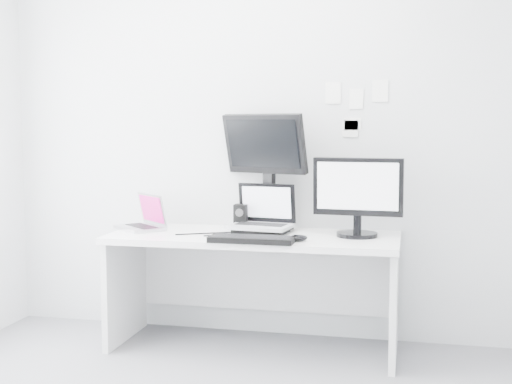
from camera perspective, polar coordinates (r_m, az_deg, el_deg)
back_wall at (r=4.58m, az=0.78°, el=4.81°), size 3.60×0.00×3.60m
desk at (r=4.36m, az=-0.20°, el=-8.30°), size 1.80×0.70×0.73m
macbook at (r=4.54m, az=-9.68°, el=-1.56°), size 0.41×0.40×0.25m
speaker at (r=4.49m, az=-1.27°, el=-2.09°), size 0.10×0.10×0.17m
dell_laptop at (r=4.33m, az=0.35°, el=-1.35°), size 0.42×0.35×0.32m
rear_monitor at (r=4.47m, az=0.88°, el=1.81°), size 0.61×0.38×0.78m
samsung_monitor at (r=4.23m, az=8.45°, el=-0.32°), size 0.56×0.28×0.50m
keyboard at (r=4.01m, az=-0.36°, el=-3.96°), size 0.50×0.18×0.03m
mouse at (r=4.05m, az=3.47°, el=-3.84°), size 0.14×0.12×0.04m
wall_note_0 at (r=4.51m, az=6.43°, el=8.20°), size 0.10×0.00×0.14m
wall_note_1 at (r=4.49m, az=8.34°, el=7.67°), size 0.09×0.00×0.13m
wall_note_2 at (r=4.48m, az=10.29°, el=8.28°), size 0.10×0.00×0.14m
wall_note_3 at (r=4.49m, az=8.06°, el=5.63°), size 0.11×0.00×0.08m
wall_note_4 at (r=4.49m, az=7.85°, el=5.24°), size 0.11×0.00×0.11m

